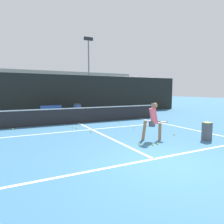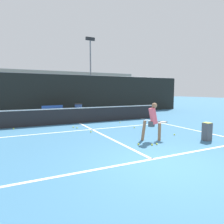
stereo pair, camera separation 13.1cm
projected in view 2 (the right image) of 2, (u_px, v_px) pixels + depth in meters
name	position (u px, v px, depth m)	size (l,w,h in m)	color
ground_plane	(164.00, 165.00, 5.25)	(100.00, 100.00, 0.00)	teal
court_baseline_near	(152.00, 159.00, 5.69)	(11.00, 0.10, 0.01)	white
court_service_line	(92.00, 129.00, 10.11)	(8.25, 0.10, 0.01)	white
court_center_mark	(103.00, 135.00, 8.89)	(0.10, 7.15, 0.01)	white
court_sideline_right	(179.00, 127.00, 10.85)	(0.10, 8.15, 0.01)	white
net	(79.00, 115.00, 12.04)	(11.09, 0.09, 1.07)	slate
fence_back	(62.00, 95.00, 16.29)	(24.00, 0.06, 3.30)	black
player_practicing	(153.00, 120.00, 7.81)	(1.17, 0.52, 1.49)	#8C6042
tennis_ball_scattered_0	(157.00, 144.00, 7.22)	(0.07, 0.07, 0.07)	#D1E033
tennis_ball_scattered_1	(174.00, 135.00, 8.77)	(0.07, 0.07, 0.07)	#D1E033
tennis_ball_scattered_2	(120.00, 122.00, 12.15)	(0.07, 0.07, 0.07)	#D1E033
tennis_ball_scattered_3	(152.00, 145.00, 7.11)	(0.07, 0.07, 0.07)	#D1E033
tennis_ball_scattered_4	(134.00, 127.00, 10.48)	(0.07, 0.07, 0.07)	#D1E033
tennis_ball_scattered_5	(14.00, 129.00, 10.14)	(0.07, 0.07, 0.07)	#D1E033
tennis_ball_scattered_6	(91.00, 132.00, 9.38)	(0.07, 0.07, 0.07)	#D1E033
tennis_ball_scattered_7	(73.00, 127.00, 10.60)	(0.07, 0.07, 0.07)	#D1E033
tennis_ball_scattered_8	(138.00, 144.00, 7.17)	(0.07, 0.07, 0.07)	#D1E033
tennis_ball_scattered_9	(77.00, 128.00, 10.39)	(0.07, 0.07, 0.07)	#D1E033
ball_hopper	(207.00, 131.00, 7.84)	(0.28, 0.28, 0.71)	#4C4C51
courtside_bench	(53.00, 111.00, 14.94)	(1.63, 0.59, 0.86)	#2D519E
trash_bin	(78.00, 110.00, 15.76)	(0.61, 0.61, 0.93)	#384C7F
parked_car	(96.00, 103.00, 21.00)	(1.67, 4.53, 1.52)	maroon
floodlight_mast	(90.00, 63.00, 24.03)	(1.10, 0.24, 8.30)	slate
tree_west	(30.00, 81.00, 19.31)	(2.83, 2.83, 3.37)	brown
building_far	(37.00, 87.00, 33.87)	(36.00, 2.40, 5.35)	gray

